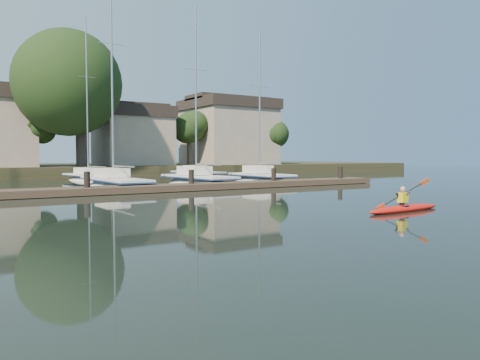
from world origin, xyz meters
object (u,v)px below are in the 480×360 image
dock (143,188)px  sailboat_6 (90,183)px  sailboat_7 (198,179)px  sailboat_3 (198,188)px  kayak (404,207)px  sailboat_2 (115,191)px  sailboat_4 (261,185)px

dock → sailboat_6: sailboat_6 is taller
dock → sailboat_7: (10.49, 13.68, -0.38)m
sailboat_3 → sailboat_7: size_ratio=1.15×
kayak → dock: kayak is taller
kayak → sailboat_6: sailboat_6 is taller
dock → sailboat_7: size_ratio=2.85×
sailboat_2 → sailboat_6: (0.74, 8.75, 0.03)m
sailboat_3 → sailboat_6: 10.04m
sailboat_2 → sailboat_4: bearing=-0.6°
kayak → sailboat_2: sailboat_2 is taller
sailboat_2 → dock: bearing=-88.3°
dock → sailboat_3: sailboat_3 is taller
kayak → sailboat_2: (-5.07, 17.59, -0.35)m
kayak → sailboat_2: size_ratio=0.26×
sailboat_7 → sailboat_3: bearing=-127.1°
sailboat_6 → kayak: bearing=-88.1°
sailboat_2 → sailboat_6: size_ratio=1.09×
sailboat_6 → sailboat_4: bearing=-46.0°
sailboat_6 → sailboat_7: bearing=-2.2°
dock → sailboat_2: sailboat_2 is taller
sailboat_3 → sailboat_6: sailboat_6 is taller
dock → sailboat_7: bearing=52.5°
kayak → sailboat_3: size_ratio=0.29×
sailboat_6 → sailboat_7: size_ratio=1.18×
dock → sailboat_3: bearing=36.5°
sailboat_3 → sailboat_4: sailboat_3 is taller
dock → sailboat_4: bearing=21.5°
sailboat_2 → sailboat_6: 8.78m
kayak → dock: size_ratio=0.12×
sailboat_6 → sailboat_7: sailboat_6 is taller
dock → sailboat_4: sailboat_4 is taller
sailboat_6 → sailboat_3: bearing=-66.8°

